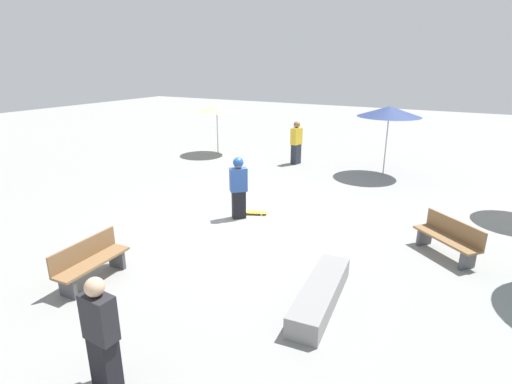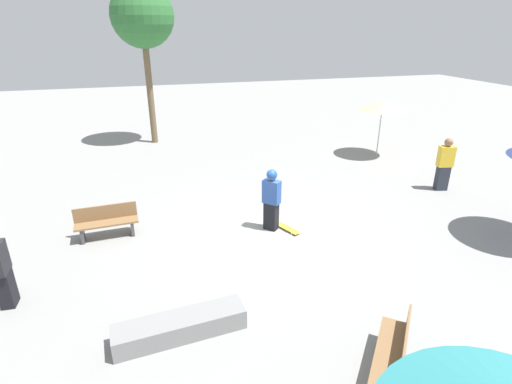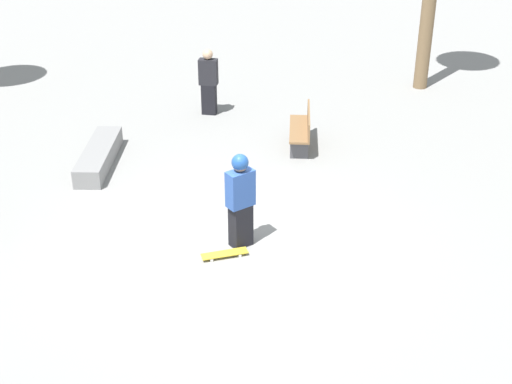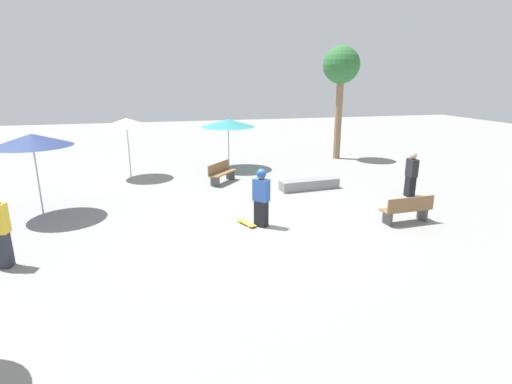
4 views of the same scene
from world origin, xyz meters
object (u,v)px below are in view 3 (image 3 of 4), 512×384
at_px(concrete_ledge, 99,156).
at_px(bystander_watching, 209,82).
at_px(skater_main, 240,198).
at_px(bench_near, 302,129).
at_px(skateboard, 225,254).

relative_size(concrete_ledge, bystander_watching, 1.46).
relative_size(skater_main, bench_near, 1.07).
xyz_separation_m(skater_main, bench_near, (-0.80, -4.32, -0.51)).
xyz_separation_m(skateboard, bench_near, (-1.03, -4.73, 0.37)).
distance_m(concrete_ledge, bench_near, 4.51).
relative_size(concrete_ledge, bench_near, 1.49).
bearing_deg(skateboard, concrete_ledge, -68.68).
xyz_separation_m(concrete_ledge, bystander_watching, (-1.84, -3.22, 0.63)).
bearing_deg(skater_main, concrete_ledge, -82.45).
bearing_deg(concrete_ledge, skateboard, 134.61).
distance_m(skateboard, concrete_ledge, 4.61).
xyz_separation_m(bench_near, bystander_watching, (2.43, -1.77, 0.40)).
bearing_deg(skateboard, bystander_watching, -101.12).
relative_size(skateboard, concrete_ledge, 0.34).
distance_m(skater_main, concrete_ledge, 4.56).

